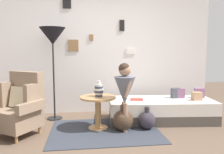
{
  "coord_description": "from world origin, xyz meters",
  "views": [
    {
      "loc": [
        -0.35,
        -2.87,
        1.28
      ],
      "look_at": [
        0.15,
        0.95,
        0.85
      ],
      "focal_mm": 36.44,
      "sensor_mm": 36.0,
      "label": 1
    }
  ],
  "objects_px": {
    "demijohn_far": "(147,120)",
    "person_child": "(125,88)",
    "daybed": "(161,110)",
    "floor_lamp": "(53,39)",
    "armchair": "(20,106)",
    "side_table": "(98,105)",
    "book_on_daybed": "(137,99)",
    "vase_striped": "(99,90)",
    "demijohn_near": "(123,120)"
  },
  "relations": [
    {
      "from": "demijohn_far",
      "to": "person_child",
      "type": "bearing_deg",
      "value": -171.54
    },
    {
      "from": "daybed",
      "to": "floor_lamp",
      "type": "relative_size",
      "value": 1.14
    },
    {
      "from": "floor_lamp",
      "to": "person_child",
      "type": "distance_m",
      "value": 1.68
    },
    {
      "from": "armchair",
      "to": "side_table",
      "type": "xyz_separation_m",
      "value": [
        1.22,
        0.11,
        -0.05
      ]
    },
    {
      "from": "person_child",
      "to": "book_on_daybed",
      "type": "height_order",
      "value": "person_child"
    },
    {
      "from": "armchair",
      "to": "side_table",
      "type": "relative_size",
      "value": 1.63
    },
    {
      "from": "armchair",
      "to": "demijohn_far",
      "type": "xyz_separation_m",
      "value": [
        2.02,
        -0.03,
        -0.29
      ]
    },
    {
      "from": "armchair",
      "to": "person_child",
      "type": "xyz_separation_m",
      "value": [
        1.63,
        -0.09,
        0.27
      ]
    },
    {
      "from": "vase_striped",
      "to": "side_table",
      "type": "bearing_deg",
      "value": -151.8
    },
    {
      "from": "person_child",
      "to": "demijohn_near",
      "type": "distance_m",
      "value": 0.53
    },
    {
      "from": "book_on_daybed",
      "to": "demijohn_far",
      "type": "relative_size",
      "value": 0.58
    },
    {
      "from": "vase_striped",
      "to": "floor_lamp",
      "type": "xyz_separation_m",
      "value": [
        -0.8,
        0.65,
        0.87
      ]
    },
    {
      "from": "demijohn_near",
      "to": "demijohn_far",
      "type": "xyz_separation_m",
      "value": [
        0.4,
        0.02,
        -0.02
      ]
    },
    {
      "from": "demijohn_near",
      "to": "demijohn_far",
      "type": "height_order",
      "value": "demijohn_near"
    },
    {
      "from": "armchair",
      "to": "vase_striped",
      "type": "bearing_deg",
      "value": 5.3
    },
    {
      "from": "side_table",
      "to": "vase_striped",
      "type": "height_order",
      "value": "vase_striped"
    },
    {
      "from": "side_table",
      "to": "person_child",
      "type": "height_order",
      "value": "person_child"
    },
    {
      "from": "daybed",
      "to": "floor_lamp",
      "type": "xyz_separation_m",
      "value": [
        -1.98,
        0.37,
        1.32
      ]
    },
    {
      "from": "daybed",
      "to": "vase_striped",
      "type": "relative_size",
      "value": 7.46
    },
    {
      "from": "person_child",
      "to": "demijohn_near",
      "type": "relative_size",
      "value": 2.6
    },
    {
      "from": "person_child",
      "to": "vase_striped",
      "type": "bearing_deg",
      "value": 153.01
    },
    {
      "from": "daybed",
      "to": "demijohn_near",
      "type": "distance_m",
      "value": 0.91
    },
    {
      "from": "side_table",
      "to": "vase_striped",
      "type": "distance_m",
      "value": 0.26
    },
    {
      "from": "person_child",
      "to": "demijohn_far",
      "type": "bearing_deg",
      "value": 8.46
    },
    {
      "from": "vase_striped",
      "to": "daybed",
      "type": "bearing_deg",
      "value": 13.14
    },
    {
      "from": "floor_lamp",
      "to": "side_table",
      "type": "bearing_deg",
      "value": -39.84
    },
    {
      "from": "book_on_daybed",
      "to": "vase_striped",
      "type": "bearing_deg",
      "value": -157.92
    },
    {
      "from": "person_child",
      "to": "demijohn_far",
      "type": "relative_size",
      "value": 2.94
    },
    {
      "from": "floor_lamp",
      "to": "book_on_daybed",
      "type": "xyz_separation_m",
      "value": [
        1.51,
        -0.36,
        -1.1
      ]
    },
    {
      "from": "armchair",
      "to": "side_table",
      "type": "height_order",
      "value": "armchair"
    },
    {
      "from": "person_child",
      "to": "armchair",
      "type": "bearing_deg",
      "value": 176.93
    },
    {
      "from": "daybed",
      "to": "book_on_daybed",
      "type": "relative_size",
      "value": 8.93
    },
    {
      "from": "vase_striped",
      "to": "book_on_daybed",
      "type": "xyz_separation_m",
      "value": [
        0.71,
        0.29,
        -0.24
      ]
    },
    {
      "from": "floor_lamp",
      "to": "demijohn_far",
      "type": "xyz_separation_m",
      "value": [
        1.59,
        -0.79,
        -1.37
      ]
    },
    {
      "from": "book_on_daybed",
      "to": "demijohn_near",
      "type": "bearing_deg",
      "value": -126.14
    },
    {
      "from": "floor_lamp",
      "to": "person_child",
      "type": "bearing_deg",
      "value": -35.34
    },
    {
      "from": "side_table",
      "to": "vase_striped",
      "type": "bearing_deg",
      "value": 28.2
    },
    {
      "from": "daybed",
      "to": "vase_striped",
      "type": "height_order",
      "value": "vase_striped"
    },
    {
      "from": "side_table",
      "to": "vase_striped",
      "type": "relative_size",
      "value": 2.26
    },
    {
      "from": "daybed",
      "to": "person_child",
      "type": "distance_m",
      "value": 1.04
    },
    {
      "from": "vase_striped",
      "to": "person_child",
      "type": "relative_size",
      "value": 0.24
    },
    {
      "from": "armchair",
      "to": "demijohn_near",
      "type": "xyz_separation_m",
      "value": [
        1.61,
        -0.05,
        -0.26
      ]
    },
    {
      "from": "daybed",
      "to": "demijohn_near",
      "type": "height_order",
      "value": "demijohn_near"
    },
    {
      "from": "demijohn_near",
      "to": "floor_lamp",
      "type": "bearing_deg",
      "value": 145.4
    },
    {
      "from": "book_on_daybed",
      "to": "demijohn_near",
      "type": "height_order",
      "value": "book_on_daybed"
    },
    {
      "from": "floor_lamp",
      "to": "armchair",
      "type": "bearing_deg",
      "value": -119.64
    },
    {
      "from": "side_table",
      "to": "demijohn_far",
      "type": "bearing_deg",
      "value": -9.67
    },
    {
      "from": "daybed",
      "to": "demijohn_far",
      "type": "distance_m",
      "value": 0.58
    },
    {
      "from": "vase_striped",
      "to": "floor_lamp",
      "type": "distance_m",
      "value": 1.35
    },
    {
      "from": "side_table",
      "to": "floor_lamp",
      "type": "relative_size",
      "value": 0.35
    }
  ]
}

